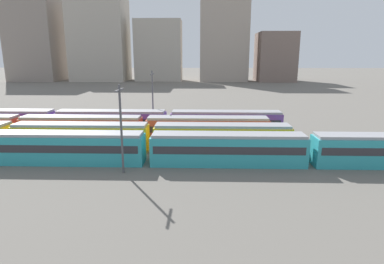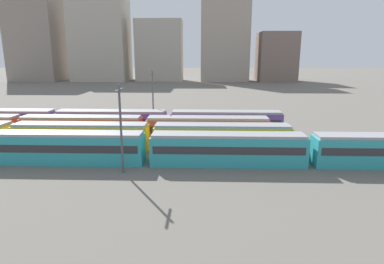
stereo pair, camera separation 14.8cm
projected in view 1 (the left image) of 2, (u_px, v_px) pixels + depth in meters
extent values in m
cube|color=teal|center=(69.00, 149.00, 38.25)|extent=(18.00, 3.00, 3.40)
cube|color=#2D2D33|center=(68.00, 146.00, 38.15)|extent=(17.20, 3.06, 0.90)
cube|color=#939399|center=(67.00, 134.00, 37.81)|extent=(17.60, 2.70, 0.35)
cube|color=teal|center=(228.00, 150.00, 37.68)|extent=(18.00, 3.00, 3.40)
cube|color=#2D2D33|center=(228.00, 147.00, 37.58)|extent=(17.20, 3.06, 0.90)
cube|color=#939399|center=(228.00, 135.00, 37.24)|extent=(17.60, 2.70, 0.35)
cube|color=yellow|center=(82.00, 138.00, 43.31)|extent=(18.00, 3.00, 3.40)
cube|color=#2D2D33|center=(81.00, 135.00, 43.22)|extent=(17.20, 3.06, 0.90)
cube|color=#939399|center=(80.00, 125.00, 42.88)|extent=(17.60, 2.70, 0.35)
cube|color=yellow|center=(222.00, 139.00, 42.74)|extent=(18.00, 3.00, 3.40)
cube|color=#2D2D33|center=(222.00, 136.00, 42.65)|extent=(17.20, 3.06, 0.90)
cube|color=#939399|center=(222.00, 125.00, 42.31)|extent=(17.60, 2.70, 0.35)
cube|color=#BC4C38|center=(82.00, 129.00, 48.42)|extent=(18.00, 3.00, 3.40)
cube|color=#2D2D33|center=(82.00, 127.00, 48.33)|extent=(17.20, 3.06, 0.90)
cube|color=#939399|center=(81.00, 117.00, 47.99)|extent=(17.60, 2.70, 0.35)
cube|color=#BC4C38|center=(207.00, 130.00, 47.86)|extent=(18.00, 3.00, 3.40)
cube|color=#2D2D33|center=(207.00, 128.00, 47.76)|extent=(17.20, 3.06, 0.90)
cube|color=#939399|center=(208.00, 118.00, 47.42)|extent=(17.60, 2.70, 0.35)
cube|color=#6B429E|center=(0.00, 122.00, 53.96)|extent=(18.00, 3.00, 3.40)
cube|color=#2D2D33|center=(0.00, 119.00, 53.86)|extent=(17.20, 3.06, 0.90)
cube|color=#6B429E|center=(112.00, 123.00, 53.39)|extent=(18.00, 3.00, 3.40)
cube|color=#2D2D33|center=(112.00, 120.00, 53.29)|extent=(17.20, 3.06, 0.90)
cube|color=#939399|center=(111.00, 111.00, 52.95)|extent=(17.60, 2.70, 0.35)
cube|color=#6B429E|center=(226.00, 123.00, 52.82)|extent=(18.00, 3.00, 3.40)
cube|color=#2D2D33|center=(226.00, 121.00, 52.72)|extent=(17.20, 3.06, 0.90)
cube|color=#939399|center=(226.00, 112.00, 52.38)|extent=(17.60, 2.70, 0.35)
cylinder|color=#4C4C51|center=(153.00, 100.00, 55.52)|extent=(0.24, 0.24, 10.06)
cube|color=#47474C|center=(152.00, 74.00, 54.49)|extent=(0.16, 3.20, 0.16)
cylinder|color=#4C4C51|center=(121.00, 130.00, 34.26)|extent=(0.24, 0.24, 9.65)
cube|color=#47474C|center=(119.00, 90.00, 33.28)|extent=(0.16, 3.20, 0.16)
cube|color=gray|center=(36.00, 33.00, 160.79)|extent=(23.36, 21.85, 46.77)
cube|color=#B2A899|center=(100.00, 40.00, 160.60)|extent=(26.61, 20.34, 40.06)
cube|color=#B2A899|center=(159.00, 51.00, 160.91)|extent=(22.83, 13.57, 29.74)
cube|color=#A89989|center=(224.00, 37.00, 158.41)|extent=(23.49, 14.44, 42.85)
cube|color=#7A665B|center=(275.00, 57.00, 159.87)|extent=(17.76, 20.72, 23.58)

